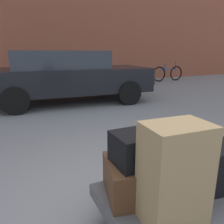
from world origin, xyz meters
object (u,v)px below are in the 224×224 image
(duffel_bag_black_rear_left, at_px, (205,166))
(duffel_bag_black_topmost_pile, at_px, (143,147))
(bollard_kerb_near, at_px, (100,80))
(bicycle_leaning, at_px, (168,73))
(luggage_cart, at_px, (177,201))
(bollard_kerb_far, at_px, (152,77))
(parked_car, at_px, (68,75))
(suitcase_tan_front_right, at_px, (174,174))
(bollard_kerb_mid, at_px, (133,78))
(suitcase_brown_rear_right, at_px, (141,177))

(duffel_bag_black_rear_left, distance_m, duffel_bag_black_topmost_pile, 0.56)
(bollard_kerb_near, bearing_deg, bicycle_leaning, 9.59)
(bicycle_leaning, relative_size, bollard_kerb_near, 2.68)
(luggage_cart, xyz_separation_m, bollard_kerb_far, (4.66, 6.99, 0.06))
(parked_car, bearing_deg, duffel_bag_black_topmost_pile, -97.80)
(luggage_cart, distance_m, duffel_bag_black_rear_left, 0.35)
(luggage_cart, distance_m, bollard_kerb_far, 8.40)
(duffel_bag_black_topmost_pile, height_order, bollard_kerb_near, duffel_bag_black_topmost_pile)
(suitcase_tan_front_right, bearing_deg, bollard_kerb_mid, 65.47)
(luggage_cart, height_order, bollard_kerb_near, bollard_kerb_near)
(bicycle_leaning, bearing_deg, parked_car, -154.73)
(suitcase_brown_rear_right, relative_size, bollard_kerb_far, 0.80)
(luggage_cart, bearing_deg, duffel_bag_black_topmost_pile, 152.47)
(suitcase_tan_front_right, distance_m, bollard_kerb_near, 7.58)
(duffel_bag_black_rear_left, bearing_deg, bollard_kerb_mid, 72.62)
(duffel_bag_black_topmost_pile, distance_m, parked_car, 4.90)
(duffel_bag_black_rear_left, distance_m, suitcase_tan_front_right, 0.53)
(parked_car, xyz_separation_m, bollard_kerb_near, (1.78, 2.00, -0.43))
(suitcase_tan_front_right, bearing_deg, luggage_cart, 43.14)
(bollard_kerb_near, bearing_deg, duffel_bag_black_rear_left, -105.56)
(suitcase_brown_rear_right, height_order, duffel_bag_black_rear_left, duffel_bag_black_rear_left)
(suitcase_tan_front_right, distance_m, parked_car, 5.21)
(bollard_kerb_far, bearing_deg, bollard_kerb_near, 180.00)
(suitcase_tan_front_right, xyz_separation_m, bicycle_leaning, (6.25, 7.82, -0.29))
(bollard_kerb_mid, bearing_deg, parked_car, -148.30)
(luggage_cart, xyz_separation_m, bollard_kerb_near, (2.20, 6.99, 0.06))
(duffel_bag_black_topmost_pile, xyz_separation_m, bicycle_leaning, (6.28, 7.51, -0.35))
(bicycle_leaning, bearing_deg, luggage_cart, -128.28)
(suitcase_brown_rear_right, distance_m, suitcase_tan_front_right, 0.37)
(duffel_bag_black_topmost_pile, relative_size, bollard_kerb_mid, 0.66)
(duffel_bag_black_topmost_pile, bearing_deg, bollard_kerb_near, 69.82)
(suitcase_tan_front_right, height_order, bollard_kerb_far, suitcase_tan_front_right)
(suitcase_tan_front_right, bearing_deg, duffel_bag_black_topmost_pile, 99.14)
(luggage_cart, bearing_deg, duffel_bag_black_rear_left, 0.67)
(bollard_kerb_mid, bearing_deg, luggage_cart, -117.61)
(suitcase_brown_rear_right, bearing_deg, bicycle_leaning, 63.94)
(parked_car, distance_m, bollard_kerb_near, 2.72)
(duffel_bag_black_rear_left, relative_size, suitcase_tan_front_right, 0.82)
(duffel_bag_black_rear_left, relative_size, bicycle_leaning, 0.30)
(luggage_cart, bearing_deg, bicycle_leaning, 51.72)
(suitcase_tan_front_right, xyz_separation_m, parked_car, (0.64, 5.17, 0.10))
(suitcase_brown_rear_right, distance_m, bicycle_leaning, 9.79)
(duffel_bag_black_topmost_pile, height_order, bicycle_leaning, bicycle_leaning)
(suitcase_brown_rear_right, distance_m, bollard_kerb_far, 8.44)
(luggage_cart, distance_m, parked_car, 5.03)
(luggage_cart, height_order, suitcase_brown_rear_right, suitcase_brown_rear_right)
(suitcase_brown_rear_right, height_order, bollard_kerb_far, bollard_kerb_far)
(suitcase_brown_rear_right, relative_size, bollard_kerb_mid, 0.80)
(bicycle_leaning, xyz_separation_m, bollard_kerb_mid, (-2.37, -0.65, -0.04))
(bicycle_leaning, relative_size, bollard_kerb_far, 2.68)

